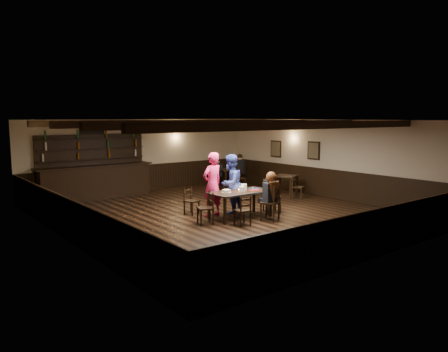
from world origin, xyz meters
TOP-DOWN VIEW (x-y plane):
  - ground at (0.00, 0.00)m, footprint 10.00×10.00m
  - room_shell at (0.01, 0.04)m, footprint 9.02×10.02m
  - dining_table at (0.06, -0.68)m, footprint 1.75×0.92m
  - chair_near_left at (-0.42, -1.39)m, footprint 0.39×0.37m
  - chair_near_right at (0.55, -1.46)m, footprint 0.60×0.59m
  - chair_end_left at (-1.05, -0.68)m, footprint 0.49×0.50m
  - chair_end_right at (1.15, -0.69)m, footprint 0.58×0.59m
  - chair_far_pushed at (-0.75, 0.62)m, footprint 0.45×0.44m
  - woman_pink at (-0.39, 0.02)m, footprint 0.71×0.51m
  - man_blue at (0.24, -0.02)m, footprint 1.02×0.91m
  - seated_person at (0.52, -1.41)m, footprint 0.37×0.56m
  - cake at (-0.37, -0.60)m, footprint 0.27×0.27m
  - plate_stack_a at (0.04, -0.76)m, footprint 0.15×0.15m
  - plate_stack_b at (0.22, -0.66)m, footprint 0.16×0.16m
  - tea_light at (0.06, -0.62)m, footprint 0.05×0.05m
  - salt_shaker at (0.43, -0.79)m, footprint 0.04×0.04m
  - pepper_shaker at (0.43, -0.74)m, footprint 0.04×0.04m
  - drink_glass at (0.35, -0.55)m, footprint 0.08×0.08m
  - menu_red at (0.50, -0.76)m, footprint 0.35×0.28m
  - menu_blue at (0.67, -0.58)m, footprint 0.30×0.21m
  - bar_counter at (-1.95, 4.72)m, footprint 3.99×0.70m
  - back_table_a at (3.45, 0.89)m, footprint 1.02×1.02m
  - back_table_b at (3.06, 3.66)m, footprint 0.85×0.85m
  - bg_patron_left at (2.67, 3.81)m, footprint 0.23×0.37m
  - bg_patron_right at (3.84, 3.84)m, footprint 0.35×0.45m

SIDE VIEW (x-z plane):
  - ground at x=0.00m, z-range 0.00..0.00m
  - chair_far_pushed at x=-0.75m, z-range 0.06..0.83m
  - chair_near_left at x=-0.42m, z-range 0.06..0.84m
  - chair_end_left at x=-1.05m, z-range 0.07..0.93m
  - chair_end_right at x=1.15m, z-range 0.08..1.06m
  - chair_near_right at x=0.55m, z-range 0.08..1.06m
  - back_table_a at x=3.45m, z-range 0.27..1.02m
  - back_table_b at x=3.06m, z-range 0.28..1.03m
  - dining_table at x=0.06m, z-range 0.31..1.06m
  - bar_counter at x=-1.95m, z-range -0.37..1.83m
  - menu_red at x=0.50m, z-range 0.75..0.76m
  - menu_blue at x=0.67m, z-range 0.75..0.76m
  - tea_light at x=0.06m, z-range 0.75..0.81m
  - cake at x=-0.37m, z-range 0.75..0.83m
  - salt_shaker at x=0.43m, z-range 0.75..0.85m
  - pepper_shaker at x=0.43m, z-range 0.75..0.85m
  - drink_glass at x=0.35m, z-range 0.75..0.87m
  - plate_stack_a at x=0.04m, z-range 0.75..0.90m
  - bg_patron_left at x=2.67m, z-range 0.47..1.20m
  - plate_stack_b at x=0.22m, z-range 0.75..0.94m
  - man_blue at x=0.24m, z-range 0.00..1.72m
  - seated_person at x=0.52m, z-range 0.42..1.32m
  - bg_patron_right at x=3.84m, z-range 0.47..1.28m
  - woman_pink at x=-0.39m, z-range 0.00..1.81m
  - room_shell at x=0.01m, z-range 0.39..3.10m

